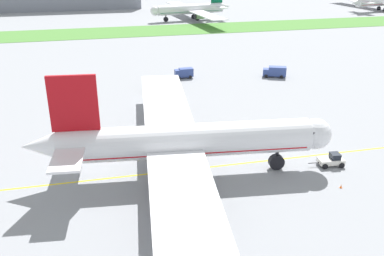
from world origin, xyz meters
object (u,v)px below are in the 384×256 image
service_truck_baggage_loader (160,84)px  service_truck_catering_van (184,73)px  airliner_foreground (182,142)px  traffic_cone_near_nose (341,186)px  service_truck_fuel_bowser (275,71)px  parked_airliner_far_left (192,9)px  pushback_tug (332,160)px

service_truck_baggage_loader → service_truck_catering_van: (8.00, 9.01, -0.24)m
airliner_foreground → service_truck_catering_van: (11.12, 51.38, -4.21)m
traffic_cone_near_nose → service_truck_fuel_bowser: bearing=76.8°
airliner_foreground → traffic_cone_near_nose: (22.19, -9.18, -5.40)m
airliner_foreground → parked_airliner_far_left: bearing=76.6°
service_truck_catering_van → pushback_tug: bearing=-76.2°
service_truck_baggage_loader → parked_airliner_far_left: parked_airliner_far_left is taller
traffic_cone_near_nose → pushback_tug: bearing=72.0°
service_truck_baggage_loader → airliner_foreground: bearing=-94.2°
pushback_tug → service_truck_baggage_loader: size_ratio=0.93×
service_truck_catering_van → parked_airliner_far_left: 95.15m
service_truck_baggage_loader → service_truck_fuel_bowser: bearing=7.8°
pushback_tug → service_truck_fuel_bowser: bearing=77.4°
parked_airliner_far_left → service_truck_fuel_bowser: bearing=-89.4°
airliner_foreground → service_truck_catering_van: size_ratio=15.14×
airliner_foreground → traffic_cone_near_nose: size_ratio=128.36×
service_truck_baggage_loader → service_truck_fuel_bowser: 32.52m
service_truck_fuel_bowser → parked_airliner_far_left: 96.89m
airliner_foreground → service_truck_fuel_bowser: size_ratio=11.42×
pushback_tug → service_truck_fuel_bowser: (10.97, 49.23, 0.60)m
airliner_foreground → service_truck_baggage_loader: airliner_foreground is taller
service_truck_fuel_bowser → service_truck_catering_van: 24.65m
service_truck_fuel_bowser → airliner_foreground: bearing=-127.1°
service_truck_catering_van → service_truck_baggage_loader: bearing=-131.6°
airliner_foreground → pushback_tug: bearing=-5.7°
service_truck_baggage_loader → parked_airliner_far_left: bearing=72.9°
airliner_foreground → traffic_cone_near_nose: 24.61m
airliner_foreground → parked_airliner_far_left: 147.64m
pushback_tug → parked_airliner_far_left: 146.44m
airliner_foreground → pushback_tug: 24.94m
pushback_tug → parked_airliner_far_left: bearing=86.1°
airliner_foreground → parked_airliner_far_left: size_ratio=1.19×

